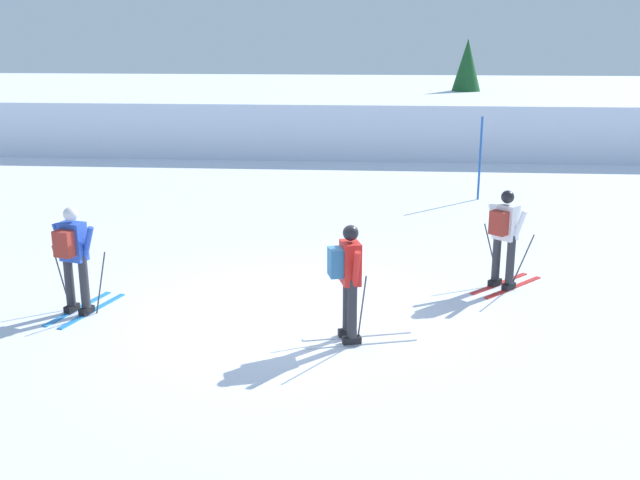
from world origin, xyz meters
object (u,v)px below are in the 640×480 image
Objects in this scene: skier_red at (349,278)px; conifer_far_left at (466,82)px; skier_white at (504,235)px; trail_marker_pole at (480,159)px; skier_blue at (73,255)px.

conifer_far_left is at bearing 79.61° from skier_red.
skier_white is 0.44× the size of conifer_far_left.
conifer_far_left reaches higher than trail_marker_pole.
conifer_far_left is (1.28, 18.32, 1.24)m from skier_white.
skier_red is at bearing -107.60° from trail_marker_pole.
skier_red and skier_white have the same top height.
conifer_far_left reaches higher than skier_white.
skier_white is (2.52, 2.45, -0.00)m from skier_red.
trail_marker_pole is 11.44m from conifer_far_left.
skier_white is at bearing 14.24° from skier_blue.
skier_red is 9.88m from trail_marker_pole.
conifer_far_left is at bearing 85.86° from trail_marker_pole.
conifer_far_left is at bearing 68.11° from skier_blue.
trail_marker_pole is (0.46, 6.96, 0.11)m from skier_white.
skier_white is at bearing -93.81° from trail_marker_pole.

